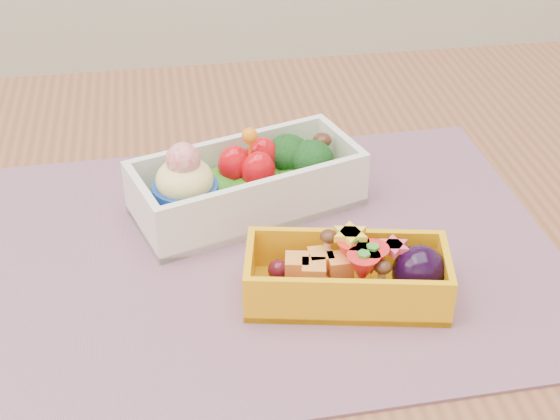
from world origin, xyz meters
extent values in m
cube|color=brown|center=(0.00, 0.00, 0.73)|extent=(1.20, 0.80, 0.04)
cube|color=#895E6F|center=(-0.01, 0.01, 0.75)|extent=(0.47, 0.37, 0.00)
cube|color=white|center=(-0.02, 0.08, 0.78)|extent=(0.21, 0.14, 0.05)
ellipsoid|color=#439D20|center=(-0.02, 0.08, 0.77)|extent=(0.19, 0.12, 0.02)
cylinder|color=#153D9E|center=(-0.07, 0.06, 0.78)|extent=(0.05, 0.05, 0.03)
sphere|color=red|center=(-0.07, 0.06, 0.82)|extent=(0.03, 0.03, 0.03)
ellipsoid|color=red|center=(-0.03, 0.08, 0.79)|extent=(0.03, 0.03, 0.04)
ellipsoid|color=red|center=(-0.01, 0.07, 0.79)|extent=(0.03, 0.03, 0.04)
ellipsoid|color=red|center=(0.00, 0.09, 0.79)|extent=(0.03, 0.03, 0.04)
sphere|color=orange|center=(-0.02, 0.08, 0.82)|extent=(0.01, 0.01, 0.01)
ellipsoid|color=black|center=(0.02, 0.10, 0.79)|extent=(0.04, 0.04, 0.03)
ellipsoid|color=black|center=(0.04, 0.08, 0.79)|extent=(0.04, 0.04, 0.03)
ellipsoid|color=#3F2111|center=(0.05, 0.11, 0.80)|extent=(0.02, 0.02, 0.01)
cube|color=#ECA30C|center=(0.04, -0.05, 0.77)|extent=(0.16, 0.09, 0.04)
ellipsoid|color=#4D0E1B|center=(0.01, -0.05, 0.77)|extent=(0.09, 0.05, 0.02)
cube|color=orange|center=(0.02, -0.05, 0.78)|extent=(0.04, 0.04, 0.02)
cone|color=red|center=(0.04, -0.05, 0.79)|extent=(0.03, 0.03, 0.02)
cone|color=red|center=(0.06, -0.06, 0.79)|extent=(0.03, 0.03, 0.02)
cone|color=red|center=(0.05, -0.06, 0.79)|extent=(0.03, 0.03, 0.02)
cylinder|color=yellow|center=(0.04, -0.04, 0.80)|extent=(0.03, 0.03, 0.01)
cylinder|color=#E53F5B|center=(0.07, -0.05, 0.80)|extent=(0.02, 0.02, 0.01)
ellipsoid|color=#3F2111|center=(0.03, -0.04, 0.78)|extent=(0.01, 0.01, 0.01)
ellipsoid|color=#3F2111|center=(0.06, -0.07, 0.78)|extent=(0.01, 0.01, 0.01)
ellipsoid|color=black|center=(0.09, -0.06, 0.78)|extent=(0.04, 0.04, 0.04)
camera|label=1|loc=(-0.09, -0.51, 1.15)|focal=51.48mm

